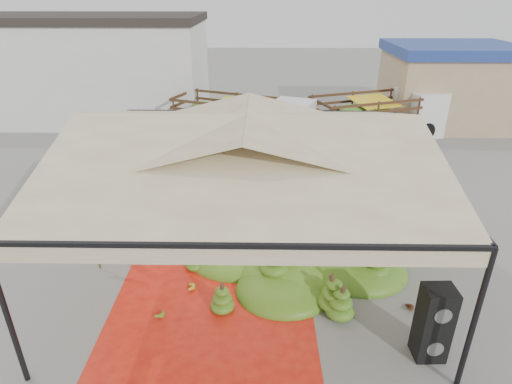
{
  "coord_description": "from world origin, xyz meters",
  "views": [
    {
      "loc": [
        0.39,
        -9.64,
        6.64
      ],
      "look_at": [
        0.2,
        1.5,
        1.3
      ],
      "focal_mm": 30.0,
      "sensor_mm": 36.0,
      "label": 1
    }
  ],
  "objects_px": {
    "speaker_stack": "(434,323)",
    "truck_left": "(248,116)",
    "banana_heap": "(300,244)",
    "truck_right": "(383,111)",
    "vendor": "(285,157)"
  },
  "relations": [
    {
      "from": "speaker_stack",
      "to": "truck_left",
      "type": "relative_size",
      "value": 0.24
    },
    {
      "from": "banana_heap",
      "to": "truck_right",
      "type": "relative_size",
      "value": 0.9
    },
    {
      "from": "speaker_stack",
      "to": "truck_left",
      "type": "distance_m",
      "value": 13.28
    },
    {
      "from": "vendor",
      "to": "truck_right",
      "type": "height_order",
      "value": "truck_right"
    },
    {
      "from": "speaker_stack",
      "to": "truck_right",
      "type": "bearing_deg",
      "value": 77.79
    },
    {
      "from": "banana_heap",
      "to": "truck_left",
      "type": "relative_size",
      "value": 0.9
    },
    {
      "from": "speaker_stack",
      "to": "truck_left",
      "type": "bearing_deg",
      "value": 105.32
    },
    {
      "from": "speaker_stack",
      "to": "vendor",
      "type": "distance_m",
      "value": 9.25
    },
    {
      "from": "speaker_stack",
      "to": "truck_right",
      "type": "height_order",
      "value": "truck_right"
    },
    {
      "from": "banana_heap",
      "to": "truck_right",
      "type": "xyz_separation_m",
      "value": [
        4.74,
        10.67,
        0.7
      ]
    },
    {
      "from": "vendor",
      "to": "truck_left",
      "type": "distance_m",
      "value": 4.08
    },
    {
      "from": "banana_heap",
      "to": "vendor",
      "type": "bearing_deg",
      "value": 91.28
    },
    {
      "from": "vendor",
      "to": "truck_right",
      "type": "relative_size",
      "value": 0.24
    },
    {
      "from": "vendor",
      "to": "truck_right",
      "type": "xyz_separation_m",
      "value": [
        4.87,
        4.8,
        0.54
      ]
    },
    {
      "from": "banana_heap",
      "to": "truck_right",
      "type": "bearing_deg",
      "value": 66.06
    }
  ]
}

